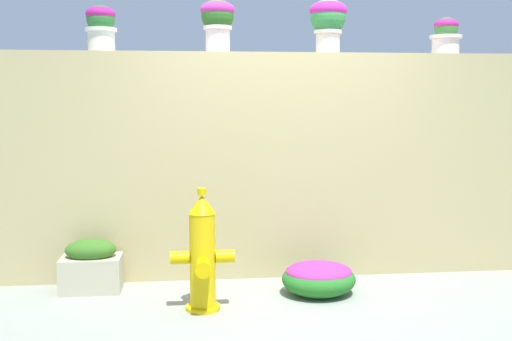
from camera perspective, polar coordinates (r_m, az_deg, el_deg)
name	(u,v)px	position (r m, az deg, el deg)	size (l,w,h in m)	color
ground_plane	(293,305)	(4.86, 3.47, -12.45)	(24.00, 24.00, 0.00)	gray
stone_wall	(276,165)	(5.54, 1.93, 0.56)	(5.80, 0.41, 1.99)	tan
potted_plant_1	(101,25)	(5.57, -14.32, 13.06)	(0.27, 0.27, 0.40)	silver
potted_plant_2	(218,19)	(5.46, -3.62, 13.94)	(0.30, 0.30, 0.46)	silver
potted_plant_3	(328,19)	(5.61, 6.77, 13.90)	(0.33, 0.33, 0.48)	beige
potted_plant_4	(446,35)	(5.99, 17.36, 12.02)	(0.29, 0.29, 0.34)	silver
fire_hydrant	(203,256)	(4.64, -5.03, -7.94)	(0.48, 0.39, 0.93)	#E1BA0C
flower_bush_left	(319,277)	(5.09, 5.90, -9.89)	(0.61, 0.55, 0.28)	#267324
planter_box	(91,266)	(5.30, -15.18, -8.66)	(0.49, 0.31, 0.44)	#B5B091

